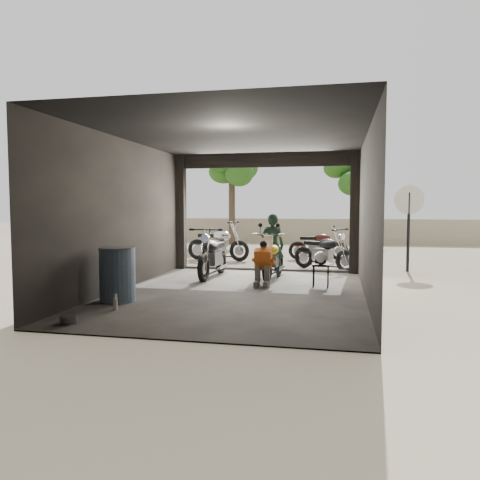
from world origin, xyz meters
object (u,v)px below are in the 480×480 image
at_px(outside_bike_c, 324,249).
at_px(mechanic, 262,265).
at_px(main_bike, 273,255).
at_px(helmet, 321,258).
at_px(stool, 321,267).
at_px(oil_drum, 117,275).
at_px(rider, 272,246).
at_px(outside_bike_b, 318,243).
at_px(outside_bike_a, 218,241).
at_px(sign_post, 409,214).
at_px(left_bike, 213,253).

height_order(outside_bike_c, mechanic, outside_bike_c).
bearing_deg(main_bike, helmet, -38.46).
relative_size(main_bike, outside_bike_c, 0.99).
distance_m(outside_bike_c, stool, 2.90).
height_order(main_bike, oil_drum, main_bike).
bearing_deg(mechanic, helmet, 2.10).
xyz_separation_m(outside_bike_c, mechanic, (-1.25, -3.03, -0.10)).
distance_m(mechanic, helmet, 1.28).
distance_m(rider, helmet, 1.82).
bearing_deg(oil_drum, outside_bike_b, 66.78).
bearing_deg(main_bike, outside_bike_c, 62.25).
bearing_deg(outside_bike_c, outside_bike_a, 95.71).
xyz_separation_m(outside_bike_b, rider, (-0.96, -4.12, 0.22)).
height_order(rider, stool, rider).
xyz_separation_m(mechanic, helmet, (1.26, 0.08, 0.17)).
relative_size(outside_bike_c, stool, 3.36).
xyz_separation_m(outside_bike_c, oil_drum, (-3.59, -5.27, -0.08)).
bearing_deg(outside_bike_a, outside_bike_b, -66.24).
bearing_deg(mechanic, outside_bike_b, 78.49).
height_order(main_bike, rider, rider).
bearing_deg(oil_drum, sign_post, 42.92).
bearing_deg(sign_post, mechanic, -134.73).
distance_m(main_bike, left_bike, 1.50).
height_order(outside_bike_a, outside_bike_b, outside_bike_a).
bearing_deg(rider, outside_bike_b, -102.65).
xyz_separation_m(main_bike, outside_bike_b, (0.91, 4.32, 0.00)).
relative_size(outside_bike_a, sign_post, 0.82).
bearing_deg(mechanic, main_bike, 84.99).
bearing_deg(oil_drum, outside_bike_c, 55.75).
bearing_deg(sign_post, main_bike, -146.89).
xyz_separation_m(main_bike, helmet, (1.19, -1.12, 0.08)).
height_order(oil_drum, sign_post, sign_post).
bearing_deg(main_bike, mechanic, -88.84).
xyz_separation_m(outside_bike_a, mechanic, (2.25, -4.74, -0.16)).
bearing_deg(outside_bike_c, mechanic, -170.68).
xyz_separation_m(outside_bike_a, oil_drum, (-0.09, -6.98, -0.14)).
bearing_deg(stool, outside_bike_a, 127.46).
height_order(rider, sign_post, sign_post).
bearing_deg(outside_bike_a, stool, -132.34).
xyz_separation_m(left_bike, helmet, (2.68, -0.95, 0.03)).
relative_size(main_bike, oil_drum, 1.71).
distance_m(outside_bike_a, sign_post, 6.02).
distance_m(main_bike, outside_bike_c, 2.18).
height_order(main_bike, helmet, main_bike).
distance_m(main_bike, outside_bike_b, 4.42).
xyz_separation_m(main_bike, left_bike, (-1.49, -0.17, 0.05)).
bearing_deg(helmet, left_bike, 140.53).
height_order(mechanic, oil_drum, oil_drum).
distance_m(outside_bike_a, stool, 5.80).
distance_m(rider, oil_drum, 4.35).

